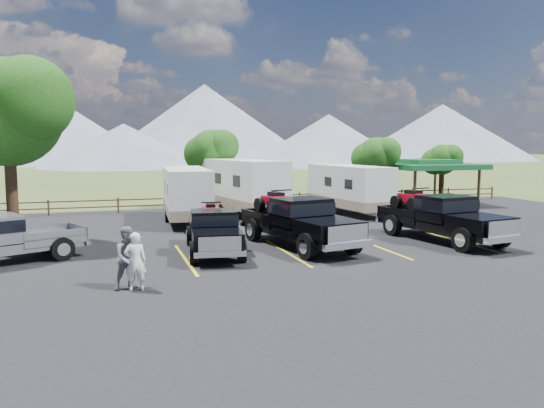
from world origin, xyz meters
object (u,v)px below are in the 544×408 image
object	(u,v)px
pavilion	(426,165)
trailer_center	(242,186)
trailer_left	(186,194)
person_a	(135,262)
rig_right	(441,216)
trailer_right	(349,189)
rig_left	(214,230)
pickup_silver	(0,239)
rig_center	(298,220)
tree_big_nw	(6,113)
person_b	(129,258)

from	to	relation	value
pavilion	trailer_center	xyz separation A→B (m)	(-13.94, -1.91, -1.00)
trailer_left	person_a	world-z (taller)	trailer_left
trailer_left	trailer_center	size ratio (longest dim) A/B	0.88
rig_right	trailer_center	xyz separation A→B (m)	(-6.28, 10.73, 0.66)
trailer_left	trailer_right	world-z (taller)	trailer_right
rig_left	person_a	world-z (taller)	rig_left
person_a	rig_left	bearing A→B (deg)	-125.62
trailer_left	pickup_silver	distance (m)	11.30
trailer_right	rig_center	bearing A→B (deg)	-132.57
rig_left	pickup_silver	bearing A→B (deg)	-175.54
tree_big_nw	trailer_center	size ratio (longest dim) A/B	0.81
tree_big_nw	rig_center	size ratio (longest dim) A/B	1.10
trailer_right	rig_right	bearing A→B (deg)	-96.71
trailer_left	pavilion	bearing A→B (deg)	15.36
rig_left	trailer_right	world-z (taller)	trailer_right
tree_big_nw	pickup_silver	world-z (taller)	tree_big_nw
tree_big_nw	rig_right	xyz separation A→B (m)	(17.88, -4.67, -4.47)
trailer_left	trailer_center	bearing A→B (deg)	29.62
rig_right	pickup_silver	world-z (taller)	rig_right
rig_center	person_b	xyz separation A→B (m)	(-7.03, -4.61, -0.17)
trailer_left	pickup_silver	world-z (taller)	trailer_left
tree_big_nw	trailer_left	world-z (taller)	tree_big_nw
trailer_center	person_b	bearing A→B (deg)	-126.56
trailer_center	pavilion	bearing A→B (deg)	-2.50
rig_center	trailer_right	distance (m)	11.09
pavilion	rig_left	world-z (taller)	pavilion
rig_left	person_b	size ratio (longest dim) A/B	3.13
trailer_center	rig_center	bearing A→B (deg)	-101.45
tree_big_nw	trailer_left	distance (m)	9.93
tree_big_nw	trailer_center	distance (m)	13.63
tree_big_nw	pickup_silver	distance (m)	6.01
person_b	rig_left	bearing A→B (deg)	36.13
trailer_left	person_b	size ratio (longest dim) A/B	4.54
rig_center	trailer_left	xyz separation A→B (m)	(-3.40, 8.28, 0.44)
rig_left	tree_big_nw	bearing A→B (deg)	158.98
rig_right	trailer_right	distance (m)	9.57
rig_center	rig_left	bearing A→B (deg)	171.03
rig_left	pavilion	bearing A→B (deg)	41.27
rig_center	trailer_right	world-z (taller)	trailer_right
trailer_center	person_b	world-z (taller)	trailer_center
rig_left	pickup_silver	size ratio (longest dim) A/B	0.95
trailer_left	trailer_right	size ratio (longest dim) A/B	1.00
pavilion	trailer_center	distance (m)	14.11
pavilion	trailer_right	world-z (taller)	pavilion
rig_left	rig_right	distance (m)	10.09
rig_right	trailer_left	bearing A→B (deg)	129.22
pavilion	rig_left	size ratio (longest dim) A/B	1.06
tree_big_nw	person_b	xyz separation A→B (m)	(4.38, -8.60, -4.62)
rig_right	trailer_center	distance (m)	12.45
trailer_center	rig_right	bearing A→B (deg)	-69.98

